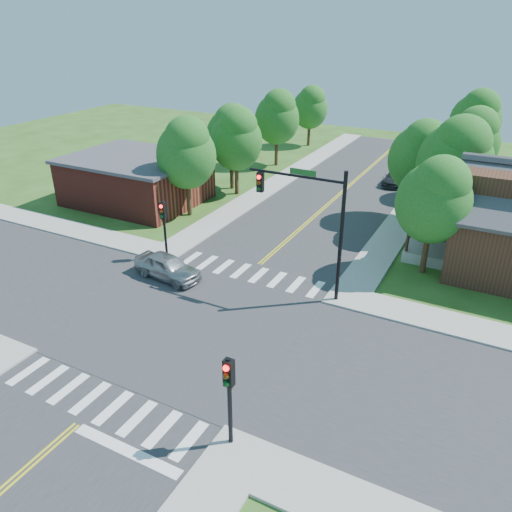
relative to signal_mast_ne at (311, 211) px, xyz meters
The scene contains 25 objects.
ground 8.37m from the signal_mast_ne, 125.00° to the right, with size 100.00×100.00×0.00m, color #2D4916.
road_ns 8.36m from the signal_mast_ne, 125.00° to the right, with size 10.00×90.00×0.04m, color #2D2D30.
road_ew 8.36m from the signal_mast_ne, 125.00° to the right, with size 90.00×10.00×0.04m, color #2D2D30.
intersection_patch 8.37m from the signal_mast_ne, 125.00° to the right, with size 10.20×10.20×0.06m, color #2D2D30.
sidewalk_nw 22.73m from the signal_mast_ne, 152.60° to the left, with size 40.00×40.00×0.14m.
crosswalk_north 6.23m from the signal_mast_ne, behind, with size 8.85×2.00×0.01m.
crosswalk_south 13.32m from the signal_mast_ne, 108.36° to the right, with size 8.85×2.00×0.01m.
centerline 8.34m from the signal_mast_ne, 125.00° to the right, with size 0.30×90.00×0.01m.
stop_bar 14.12m from the signal_mast_ne, 96.11° to the right, with size 4.60×0.45×0.09m, color white.
signal_mast_ne is the anchor object (origin of this frame).
signal_pole_se 11.55m from the signal_mast_ne, 81.44° to the right, with size 0.34×0.42×3.80m.
signal_pole_nw 9.76m from the signal_mast_ne, behind, with size 0.34×0.42×3.80m.
building_nw 19.87m from the signal_mast_ne, 157.21° to the left, with size 10.40×8.40×3.73m.
tree_e_a 7.61m from the signal_mast_ne, 46.65° to the left, with size 4.22×4.01×7.18m.
tree_e_b 13.07m from the signal_mast_ne, 65.94° to the left, with size 4.90×4.65×8.32m.
tree_e_c 21.54m from the signal_mast_ne, 75.47° to the left, with size 4.45×4.23×7.56m.
tree_e_d 29.45m from the signal_mast_ne, 80.62° to the left, with size 4.64×4.41×7.89m.
tree_w_a 14.26m from the signal_mast_ne, 151.02° to the left, with size 4.45×4.22×7.56m.
tree_w_b 19.03m from the signal_mast_ne, 132.50° to the left, with size 4.33×4.12×7.37m.
tree_w_c 25.87m from the signal_mast_ne, 119.23° to the left, with size 4.43×4.21×7.53m.
tree_w_d 34.33m from the signal_mast_ne, 112.04° to the left, with size 4.02×3.82×6.83m.
tree_house 14.21m from the signal_mast_ne, 78.86° to the left, with size 4.41×4.19×7.49m.
tree_bldg 17.45m from the signal_mast_ne, 132.23° to the left, with size 4.35×4.13×7.39m.
car_silver 9.12m from the signal_mast_ne, 165.12° to the right, with size 4.43×2.23×1.45m, color #A1A3A8.
car_dgrey 22.29m from the signal_mast_ne, 91.08° to the left, with size 1.81×4.36×1.26m, color #2B2C30.
Camera 1 is at (12.50, -16.82, 13.96)m, focal length 35.00 mm.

